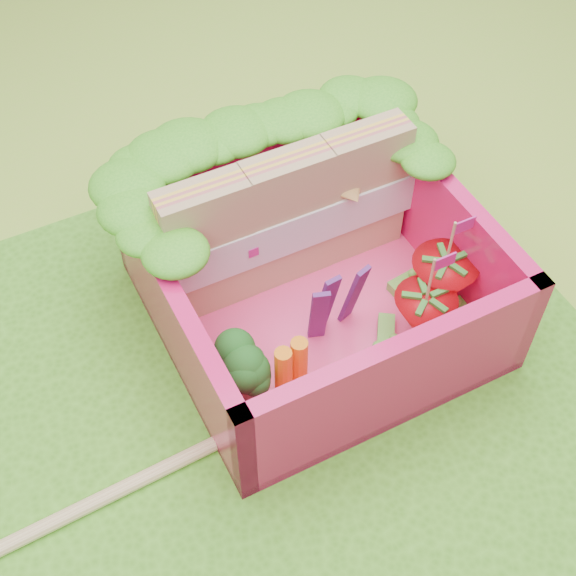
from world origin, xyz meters
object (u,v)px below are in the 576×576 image
(sandwich_stack, at_px, (288,219))
(broccoli, at_px, (247,366))
(chopsticks, at_px, (35,531))
(strawberry_right, at_px, (441,284))
(bento_box, at_px, (314,274))
(strawberry_left, at_px, (422,317))

(sandwich_stack, distance_m, broccoli, 0.69)
(chopsticks, bearing_deg, strawberry_right, 5.79)
(bento_box, xyz_separation_m, chopsticks, (-1.37, -0.43, -0.25))
(strawberry_right, bearing_deg, sandwich_stack, 134.54)
(strawberry_left, height_order, strawberry_right, strawberry_right)
(strawberry_right, xyz_separation_m, chopsticks, (-1.86, -0.19, -0.17))
(strawberry_left, relative_size, chopsticks, 0.25)
(sandwich_stack, relative_size, chopsticks, 0.60)
(strawberry_left, bearing_deg, chopsticks, -177.23)
(sandwich_stack, bearing_deg, broccoli, -130.85)
(broccoli, distance_m, chopsticks, 0.97)
(broccoli, bearing_deg, chopsticks, -169.79)
(broccoli, bearing_deg, strawberry_right, 1.22)
(sandwich_stack, relative_size, strawberry_left, 2.40)
(bento_box, relative_size, strawberry_right, 2.49)
(bento_box, distance_m, chopsticks, 1.46)
(bento_box, distance_m, strawberry_left, 0.48)
(broccoli, xyz_separation_m, strawberry_right, (0.92, 0.02, -0.04))
(bento_box, distance_m, sandwich_stack, 0.27)
(strawberry_left, height_order, chopsticks, strawberry_left)
(bento_box, relative_size, sandwich_stack, 1.09)
(strawberry_left, xyz_separation_m, chopsticks, (-1.69, -0.08, -0.16))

